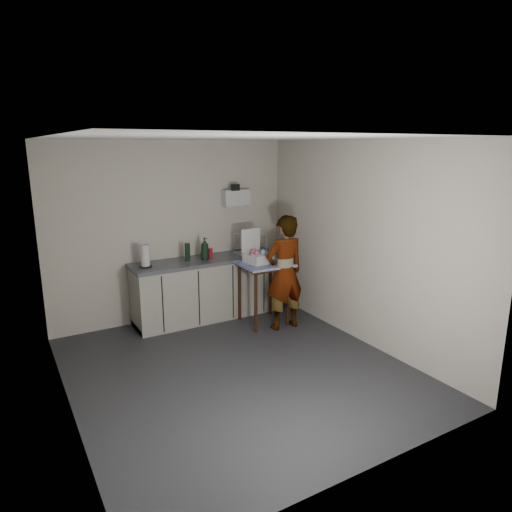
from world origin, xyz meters
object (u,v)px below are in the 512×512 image
kitchen_counter (208,290)px  bakery_box (257,255)px  dish_rack (250,249)px  side_table (264,270)px  standing_man (284,273)px  dark_bottle (187,252)px  soda_can (210,253)px  paper_towel (145,257)px  soap_bottle (205,249)px

kitchen_counter → bakery_box: 0.96m
dish_rack → side_table: bearing=-98.3°
standing_man → dark_bottle: (-1.05, 0.93, 0.23)m
side_table → kitchen_counter: bearing=137.9°
kitchen_counter → side_table: bearing=-44.8°
standing_man → soda_can: standing_man is taller
dark_bottle → dish_rack: dish_rack is taller
standing_man → dish_rack: 0.87m
dark_bottle → paper_towel: 0.63m
soap_bottle → dish_rack: bearing=-1.9°
soda_can → paper_towel: size_ratio=0.44×
standing_man → bakery_box: 0.47m
standing_man → soap_bottle: 1.22m
soap_bottle → bakery_box: size_ratio=0.69×
kitchen_counter → standing_man: standing_man is taller
kitchen_counter → dark_bottle: bearing=175.6°
standing_man → soda_can: size_ratio=11.87×
soda_can → dish_rack: dish_rack is taller
side_table → standing_man: 0.34m
standing_man → dish_rack: bearing=-85.4°
soap_bottle → soda_can: size_ratio=2.37×
side_table → paper_towel: (-1.53, 0.58, 0.26)m
soap_bottle → kitchen_counter: bearing=33.1°
bakery_box → soda_can: bearing=119.7°
soda_can → standing_man: bearing=-53.8°
standing_man → soap_bottle: bearing=-47.7°
standing_man → dish_rack: (-0.07, 0.85, 0.17)m
soda_can → paper_towel: bearing=-176.9°
soap_bottle → bakery_box: 0.78m
soda_can → dish_rack: bearing=-8.6°
soda_can → paper_towel: paper_towel is taller
dark_bottle → paper_towel: size_ratio=0.84×
standing_man → dark_bottle: standing_man is taller
paper_towel → dish_rack: 1.61m
kitchen_counter → standing_man: bearing=-50.0°
dark_bottle → soap_bottle: bearing=-12.5°
dark_bottle → side_table: bearing=-34.7°
soap_bottle → side_table: bearing=-41.0°
dish_rack → kitchen_counter: bearing=175.3°
soap_bottle → dark_bottle: soap_bottle is taller
dish_rack → standing_man: bearing=-85.0°
standing_man → paper_towel: (-1.68, 0.89, 0.25)m
bakery_box → soap_bottle: bearing=129.7°
side_table → soap_bottle: bearing=141.7°
side_table → standing_man: standing_man is taller
paper_towel → dish_rack: size_ratio=0.70×
paper_towel → bakery_box: 1.54m
side_table → dark_bottle: (-0.90, 0.62, 0.25)m
standing_man → dark_bottle: size_ratio=6.24×
kitchen_counter → bakery_box: size_ratio=4.83×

